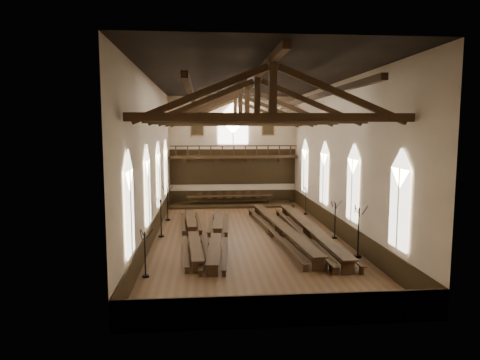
# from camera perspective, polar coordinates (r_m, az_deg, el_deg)

# --- Properties ---
(ground) EXTENTS (26.00, 26.00, 0.00)m
(ground) POSITION_cam_1_polar(r_m,az_deg,el_deg) (28.10, 0.92, -7.51)
(ground) COLOR brown
(ground) RESTS_ON ground
(room_walls) EXTENTS (26.00, 26.00, 26.00)m
(room_walls) POSITION_cam_1_polar(r_m,az_deg,el_deg) (27.25, 0.95, 5.77)
(room_walls) COLOR beige
(room_walls) RESTS_ON ground
(wainscot_band) EXTENTS (12.00, 26.00, 1.20)m
(wainscot_band) POSITION_cam_1_polar(r_m,az_deg,el_deg) (27.96, 0.93, -6.32)
(wainscot_band) COLOR black
(wainscot_band) RESTS_ON ground
(side_windows) EXTENTS (11.85, 19.80, 4.50)m
(side_windows) POSITION_cam_1_polar(r_m,az_deg,el_deg) (27.43, 0.94, 0.08)
(side_windows) COLOR white
(side_windows) RESTS_ON room_walls
(end_window) EXTENTS (2.80, 0.12, 3.80)m
(end_window) POSITION_cam_1_polar(r_m,az_deg,el_deg) (40.10, -0.94, 7.16)
(end_window) COLOR white
(end_window) RESTS_ON room_walls
(minstrels_gallery) EXTENTS (11.80, 1.24, 3.70)m
(minstrels_gallery) POSITION_cam_1_polar(r_m,az_deg,el_deg) (39.97, -0.91, 2.40)
(minstrels_gallery) COLOR #392612
(minstrels_gallery) RESTS_ON room_walls
(portraits) EXTENTS (7.75, 0.09, 1.45)m
(portraits) POSITION_cam_1_polar(r_m,az_deg,el_deg) (40.10, -0.94, 6.98)
(portraits) COLOR brown
(portraits) RESTS_ON room_walls
(roof_trusses) EXTENTS (11.70, 25.70, 2.80)m
(roof_trusses) POSITION_cam_1_polar(r_m,az_deg,el_deg) (27.28, 0.96, 9.46)
(roof_trusses) COLOR #392612
(roof_trusses) RESTS_ON room_walls
(refectory_row_a) EXTENTS (1.73, 13.65, 0.66)m
(refectory_row_a) POSITION_cam_1_polar(r_m,az_deg,el_deg) (27.43, -6.36, -6.87)
(refectory_row_a) COLOR #392612
(refectory_row_a) RESTS_ON ground
(refectory_row_b) EXTENTS (1.75, 13.67, 0.66)m
(refectory_row_b) POSITION_cam_1_polar(r_m,az_deg,el_deg) (26.84, -3.04, -7.14)
(refectory_row_b) COLOR #392612
(refectory_row_b) RESTS_ON ground
(refectory_row_c) EXTENTS (2.22, 14.98, 0.80)m
(refectory_row_c) POSITION_cam_1_polar(r_m,az_deg,el_deg) (28.20, 5.43, -6.27)
(refectory_row_c) COLOR #392612
(refectory_row_c) RESTS_ON ground
(refectory_row_d) EXTENTS (1.76, 14.98, 0.81)m
(refectory_row_d) POSITION_cam_1_polar(r_m,az_deg,el_deg) (28.00, 9.20, -6.41)
(refectory_row_d) COLOR #392612
(refectory_row_d) RESTS_ON ground
(dais) EXTENTS (11.40, 2.97, 0.20)m
(dais) POSITION_cam_1_polar(r_m,az_deg,el_deg) (39.17, -1.37, -3.30)
(dais) COLOR black
(dais) RESTS_ON ground
(high_table) EXTENTS (7.86, 1.21, 0.73)m
(high_table) POSITION_cam_1_polar(r_m,az_deg,el_deg) (39.05, -1.38, -2.26)
(high_table) COLOR #392612
(high_table) RESTS_ON dais
(high_chairs) EXTENTS (5.87, 0.47, 1.00)m
(high_chairs) POSITION_cam_1_polar(r_m,az_deg,el_deg) (39.82, -1.45, -2.20)
(high_chairs) COLOR #392612
(high_chairs) RESTS_ON dais
(candelabrum_left_near) EXTENTS (0.61, 0.71, 2.30)m
(candelabrum_left_near) POSITION_cam_1_polar(r_m,az_deg,el_deg) (20.92, -12.52, -10.71)
(candelabrum_left_near) COLOR black
(candelabrum_left_near) RESTS_ON ground
(candelabrum_left_mid) EXTENTS (0.73, 0.80, 2.62)m
(candelabrum_left_mid) POSITION_cam_1_polar(r_m,az_deg,el_deg) (28.25, -10.48, -5.89)
(candelabrum_left_mid) COLOR black
(candelabrum_left_mid) RESTS_ON ground
(candelabrum_left_far) EXTENTS (0.81, 0.77, 2.68)m
(candelabrum_left_far) POSITION_cam_1_polar(r_m,az_deg,el_deg) (33.21, -9.63, -3.96)
(candelabrum_left_far) COLOR black
(candelabrum_left_far) RESTS_ON ground
(candelabrum_right_near) EXTENTS (0.82, 0.88, 2.89)m
(candelabrum_right_near) POSITION_cam_1_polar(r_m,az_deg,el_deg) (24.28, 15.47, -7.91)
(candelabrum_right_near) COLOR black
(candelabrum_right_near) RESTS_ON ground
(candelabrum_right_mid) EXTENTS (0.70, 0.73, 2.43)m
(candelabrum_right_mid) POSITION_cam_1_polar(r_m,az_deg,el_deg) (28.10, 12.53, -6.13)
(candelabrum_right_mid) COLOR black
(candelabrum_right_mid) RESTS_ON ground
(candelabrum_right_far) EXTENTS (0.66, 0.73, 2.38)m
(candelabrum_right_far) POSITION_cam_1_polar(r_m,az_deg,el_deg) (35.49, 8.76, -3.40)
(candelabrum_right_far) COLOR black
(candelabrum_right_far) RESTS_ON ground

